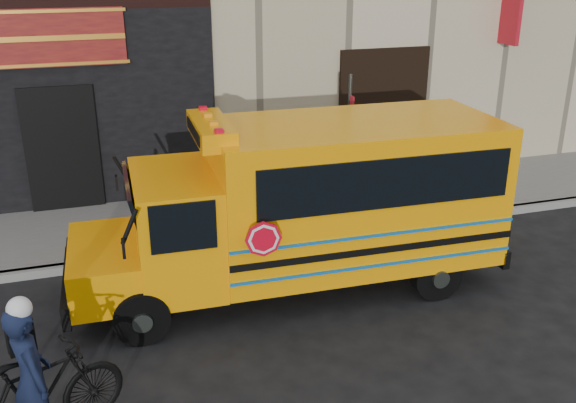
# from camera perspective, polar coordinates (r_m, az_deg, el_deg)

# --- Properties ---
(ground) EXTENTS (120.00, 120.00, 0.00)m
(ground) POSITION_cam_1_polar(r_m,az_deg,el_deg) (9.90, 0.26, -10.37)
(ground) COLOR black
(ground) RESTS_ON ground
(curb) EXTENTS (40.00, 0.20, 0.15)m
(curb) POSITION_cam_1_polar(r_m,az_deg,el_deg) (12.07, -3.50, -3.83)
(curb) COLOR gray
(curb) RESTS_ON ground
(sidewalk) EXTENTS (40.00, 3.00, 0.15)m
(sidewalk) POSITION_cam_1_polar(r_m,az_deg,el_deg) (13.41, -5.07, -1.21)
(sidewalk) COLOR #63615C
(sidewalk) RESTS_ON ground
(school_bus) EXTENTS (6.95, 2.47, 2.92)m
(school_bus) POSITION_cam_1_polar(r_m,az_deg,el_deg) (10.20, 2.23, 0.10)
(school_bus) COLOR black
(school_bus) RESTS_ON ground
(sign_pole) EXTENTS (0.07, 0.27, 3.07)m
(sign_pole) POSITION_cam_1_polar(r_m,az_deg,el_deg) (12.50, 5.40, 4.97)
(sign_pole) COLOR #363C38
(sign_pole) RESTS_ON ground
(bicycle) EXTENTS (2.02, 1.33, 1.18)m
(bicycle) POSITION_cam_1_polar(r_m,az_deg,el_deg) (7.91, -21.10, -16.06)
(bicycle) COLOR black
(bicycle) RESTS_ON ground
(cyclist) EXTENTS (0.60, 0.74, 1.76)m
(cyclist) POSITION_cam_1_polar(r_m,az_deg,el_deg) (7.69, -21.79, -14.69)
(cyclist) COLOR #101832
(cyclist) RESTS_ON ground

